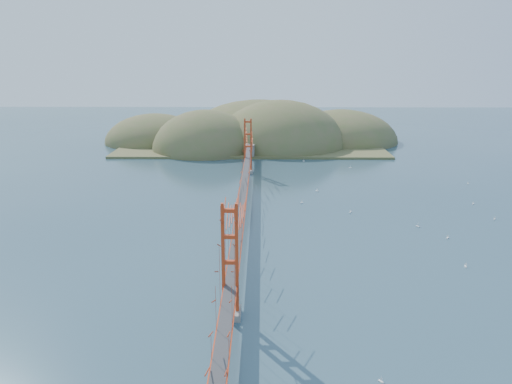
{
  "coord_description": "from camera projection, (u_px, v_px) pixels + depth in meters",
  "views": [
    {
      "loc": [
        3.05,
        -73.96,
        25.28
      ],
      "look_at": [
        2.09,
        0.0,
        4.28
      ],
      "focal_mm": 35.0,
      "sensor_mm": 36.0,
      "label": 1
    }
  ],
  "objects": [
    {
      "name": "bridge",
      "position": [
        242.0,
        175.0,
        76.34
      ],
      "size": [
        2.2,
        94.4,
        12.0
      ],
      "color": "gray",
      "rests_on": "ground"
    },
    {
      "name": "sailboat_9",
      "position": [
        495.0,
        219.0,
        77.43
      ],
      "size": [
        0.59,
        0.59,
        0.64
      ],
      "color": "white",
      "rests_on": "ground"
    },
    {
      "name": "sailboat_3",
      "position": [
        302.0,
        202.0,
        85.83
      ],
      "size": [
        0.61,
        0.61,
        0.64
      ],
      "color": "white",
      "rests_on": "ground"
    },
    {
      "name": "sailboat_13",
      "position": [
        448.0,
        237.0,
        69.67
      ],
      "size": [
        0.65,
        0.65,
        0.68
      ],
      "color": "white",
      "rests_on": "ground"
    },
    {
      "name": "sailboat_12",
      "position": [
        304.0,
        161.0,
        118.28
      ],
      "size": [
        0.56,
        0.51,
        0.63
      ],
      "color": "white",
      "rests_on": "ground"
    },
    {
      "name": "far_headlands",
      "position": [
        260.0,
        142.0,
        143.96
      ],
      "size": [
        84.0,
        58.0,
        25.0
      ],
      "color": "brown",
      "rests_on": "ground"
    },
    {
      "name": "sailboat_8",
      "position": [
        468.0,
        184.0,
        97.98
      ],
      "size": [
        0.53,
        0.53,
        0.56
      ],
      "color": "white",
      "rests_on": "ground"
    },
    {
      "name": "sailboat_1",
      "position": [
        418.0,
        226.0,
        74.21
      ],
      "size": [
        0.69,
        0.69,
        0.72
      ],
      "color": "white",
      "rests_on": "ground"
    },
    {
      "name": "sailboat_4",
      "position": [
        473.0,
        203.0,
        85.17
      ],
      "size": [
        0.54,
        0.54,
        0.57
      ],
      "color": "white",
      "rests_on": "ground"
    },
    {
      "name": "sailboat_10",
      "position": [
        381.0,
        381.0,
        39.41
      ],
      "size": [
        0.57,
        0.57,
        0.61
      ],
      "color": "white",
      "rests_on": "ground"
    },
    {
      "name": "ground",
      "position": [
        243.0,
        218.0,
        78.08
      ],
      "size": [
        320.0,
        320.0,
        0.0
      ],
      "primitive_type": "plane",
      "color": "#2D495A",
      "rests_on": "ground"
    },
    {
      "name": "sailboat_16",
      "position": [
        317.0,
        190.0,
        93.04
      ],
      "size": [
        0.7,
        0.7,
        0.73
      ],
      "color": "white",
      "rests_on": "ground"
    },
    {
      "name": "sailboat_14",
      "position": [
        351.0,
        212.0,
        80.76
      ],
      "size": [
        0.62,
        0.62,
        0.66
      ],
      "color": "white",
      "rests_on": "ground"
    },
    {
      "name": "sailboat_7",
      "position": [
        350.0,
        167.0,
        111.6
      ],
      "size": [
        0.66,
        0.66,
        0.72
      ],
      "color": "white",
      "rests_on": "ground"
    },
    {
      "name": "sailboat_0",
      "position": [
        466.0,
        266.0,
        60.48
      ],
      "size": [
        0.57,
        0.61,
        0.69
      ],
      "color": "white",
      "rests_on": "ground"
    }
  ]
}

